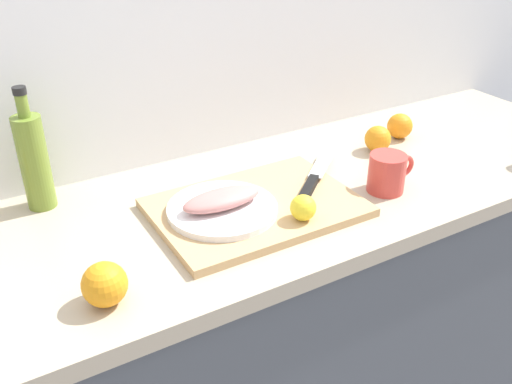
% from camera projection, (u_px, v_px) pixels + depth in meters
% --- Properties ---
extents(back_wall, '(3.20, 0.05, 2.50)m').
position_uv_depth(back_wall, '(219.00, 18.00, 1.43)').
color(back_wall, white).
rests_on(back_wall, ground_plane).
extents(kitchen_counter, '(2.00, 0.60, 0.90)m').
position_uv_depth(kitchen_counter, '(281.00, 332.00, 1.58)').
color(kitchen_counter, '#4C5159').
rests_on(kitchen_counter, ground_plane).
extents(cutting_board, '(0.45, 0.32, 0.02)m').
position_uv_depth(cutting_board, '(256.00, 207.00, 1.27)').
color(cutting_board, tan).
rests_on(cutting_board, kitchen_counter).
extents(white_plate, '(0.24, 0.24, 0.01)m').
position_uv_depth(white_plate, '(222.00, 209.00, 1.23)').
color(white_plate, white).
rests_on(white_plate, cutting_board).
extents(fish_fillet, '(0.18, 0.08, 0.04)m').
position_uv_depth(fish_fillet, '(222.00, 199.00, 1.22)').
color(fish_fillet, tan).
rests_on(fish_fillet, white_plate).
extents(chef_knife, '(0.24, 0.21, 0.02)m').
position_uv_depth(chef_knife, '(314.00, 178.00, 1.36)').
color(chef_knife, silver).
rests_on(chef_knife, cutting_board).
extents(lemon_0, '(0.06, 0.06, 0.06)m').
position_uv_depth(lemon_0, '(303.00, 208.00, 1.19)').
color(lemon_0, yellow).
rests_on(lemon_0, cutting_board).
extents(olive_oil_bottle, '(0.06, 0.06, 0.28)m').
position_uv_depth(olive_oil_bottle, '(34.00, 160.00, 1.24)').
color(olive_oil_bottle, olive).
rests_on(olive_oil_bottle, kitchen_counter).
extents(coffee_mug_0, '(0.13, 0.09, 0.09)m').
position_uv_depth(coffee_mug_0, '(388.00, 173.00, 1.34)').
color(coffee_mug_0, '#CC3F38').
rests_on(coffee_mug_0, kitchen_counter).
extents(orange_0, '(0.07, 0.07, 0.07)m').
position_uv_depth(orange_0, '(400.00, 126.00, 1.62)').
color(orange_0, orange).
rests_on(orange_0, kitchen_counter).
extents(orange_2, '(0.07, 0.07, 0.07)m').
position_uv_depth(orange_2, '(378.00, 139.00, 1.54)').
color(orange_2, orange).
rests_on(orange_2, kitchen_counter).
extents(orange_3, '(0.08, 0.08, 0.08)m').
position_uv_depth(orange_3, '(105.00, 284.00, 0.98)').
color(orange_3, orange).
rests_on(orange_3, kitchen_counter).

